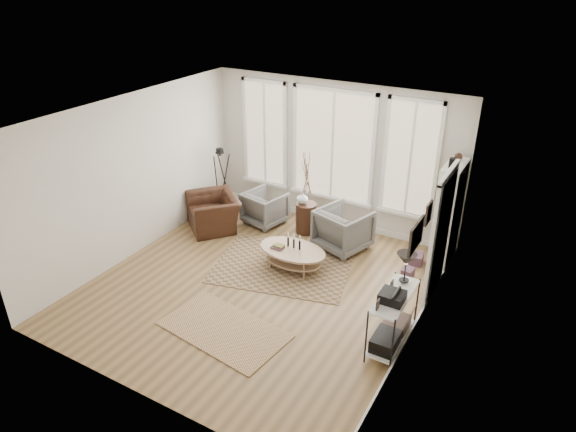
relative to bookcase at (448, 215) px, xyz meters
The scene contains 17 objects.
room 3.30m from the bookcase, 137.70° to the right, with size 5.50×5.54×2.90m.
bay_window 2.57m from the bookcase, 168.63° to the left, with size 4.14×0.12×2.24m.
door 1.10m from the bookcase, 82.91° to the right, with size 0.09×1.06×2.22m.
bookcase is the anchor object (origin of this frame).
low_shelf 2.56m from the bookcase, 91.28° to the right, with size 0.38×1.08×1.30m.
wall_art 2.66m from the bookcase, 86.75° to the right, with size 0.04×0.88×0.44m.
rug_main 3.00m from the bookcase, 148.15° to the right, with size 2.35×1.76×0.01m, color brown.
rug_runner 4.24m from the bookcase, 123.52° to the right, with size 1.85×1.03×0.01m, color brown.
coffee_table 2.76m from the bookcase, 146.74° to the right, with size 1.25×0.82×0.57m.
armchair_left 3.63m from the bookcase, behind, with size 0.74×0.76×0.69m, color #61615D.
armchair_right 1.88m from the bookcase, 167.78° to the right, with size 0.86×0.88×0.80m, color #61615D.
side_table 2.67m from the bookcase, behind, with size 0.41×0.41×1.72m.
vase 2.76m from the bookcase, behind, with size 0.22×0.22×0.23m, color silver.
accent_chair 4.50m from the bookcase, 168.33° to the right, with size 1.05×0.92×0.68m, color #331B11.
tripod_camera 4.70m from the bookcase, behind, with size 0.49×0.49×1.41m.
book_stack_near 0.97m from the bookcase, 149.98° to the right, with size 0.22×0.28×0.18m, color brown.
book_stack_far 1.19m from the bookcase, 118.70° to the right, with size 0.18×0.23×0.15m, color brown.
Camera 1 is at (3.93, -5.97, 4.89)m, focal length 32.00 mm.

